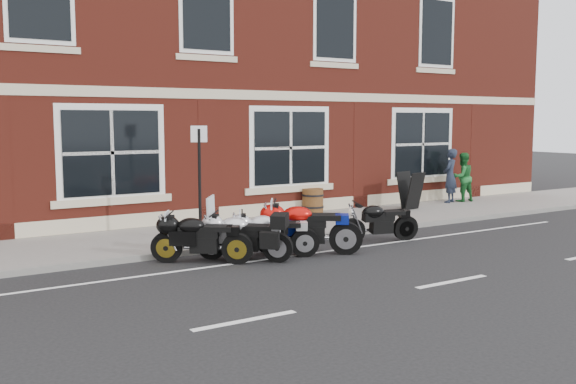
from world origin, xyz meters
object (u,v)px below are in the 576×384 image
moto_sport_red (306,226)px  barrel_planter (313,201)px  parking_sign (200,175)px  a_board_sign (410,191)px  pedestrian_right (462,177)px  moto_sport_silver (269,233)px  moto_touring_silver (242,234)px  moto_naked_black (377,221)px  pedestrian_left (450,176)px  moto_sport_black (200,237)px

moto_sport_red → barrel_planter: moto_sport_red is taller
parking_sign → barrel_planter: bearing=42.7°
barrel_planter → parking_sign: size_ratio=0.28×
a_board_sign → parking_sign: size_ratio=0.44×
a_board_sign → barrel_planter: 3.01m
pedestrian_right → moto_sport_silver: bearing=28.5°
moto_touring_silver → barrel_planter: moto_touring_silver is taller
moto_naked_black → pedestrian_right: size_ratio=1.19×
pedestrian_left → pedestrian_right: 0.56m
moto_sport_red → pedestrian_left: pedestrian_left is taller
moto_touring_silver → barrel_planter: size_ratio=2.12×
moto_sport_red → barrel_planter: bearing=-1.0°
moto_naked_black → a_board_sign: a_board_sign is taller
moto_touring_silver → pedestrian_right: bearing=-26.6°
moto_touring_silver → moto_naked_black: size_ratio=0.78×
moto_naked_black → pedestrian_left: 6.84m
moto_touring_silver → pedestrian_left: 9.99m
moto_sport_red → parking_sign: 2.64m
moto_sport_silver → moto_naked_black: 2.86m
moto_sport_silver → barrel_planter: (3.76, 3.95, -0.03)m
barrel_planter → pedestrian_left: bearing=-5.0°
moto_touring_silver → parking_sign: bearing=45.9°
moto_sport_red → pedestrian_right: size_ratio=1.21×
moto_sport_red → parking_sign: parking_sign is taller
moto_naked_black → pedestrian_right: bearing=-48.2°
moto_sport_silver → barrel_planter: bearing=-15.9°
moto_naked_black → moto_touring_silver: bearing=104.3°
moto_sport_red → moto_sport_black: bearing=115.5°
moto_touring_silver → barrel_planter: 5.87m
moto_sport_black → moto_touring_silver: bearing=-68.1°
moto_sport_red → pedestrian_right: pedestrian_right is taller
moto_sport_red → pedestrian_right: 9.24m
moto_sport_black → parking_sign: size_ratio=0.66×
pedestrian_right → moto_sport_red: bearing=30.9°
moto_touring_silver → moto_sport_silver: moto_touring_silver is taller
moto_sport_red → barrel_planter: 5.03m
moto_sport_black → a_board_sign: bearing=-33.5°
barrel_planter → parking_sign: 5.02m
barrel_planter → moto_sport_black: bearing=-144.4°
moto_touring_silver → pedestrian_right: size_ratio=0.93×
moto_naked_black → a_board_sign: size_ratio=1.69×
moto_sport_silver → a_board_sign: 7.28m
moto_touring_silver → pedestrian_left: (9.36, 3.48, 0.46)m
moto_touring_silver → moto_sport_black: bearing=118.7°
barrel_planter → pedestrian_right: bearing=-4.6°
moto_naked_black → barrel_planter: moto_naked_black is taller
pedestrian_right → moto_touring_silver: bearing=27.1°
moto_sport_red → pedestrian_right: (8.50, 3.61, 0.33)m
moto_sport_red → pedestrian_right: bearing=-31.9°
moto_sport_black → moto_naked_black: moto_sport_black is taller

